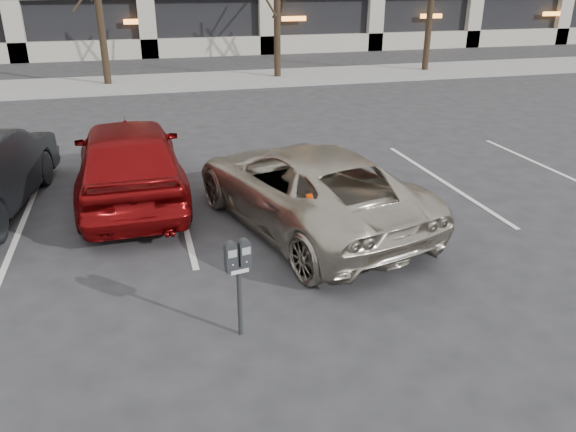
{
  "coord_description": "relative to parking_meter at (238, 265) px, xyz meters",
  "views": [
    {
      "loc": [
        -2.02,
        -7.83,
        4.07
      ],
      "look_at": [
        -0.05,
        -0.6,
        0.86
      ],
      "focal_mm": 35.0,
      "sensor_mm": 36.0,
      "label": 1
    }
  ],
  "objects": [
    {
      "name": "ground",
      "position": [
        1.06,
        2.08,
        -0.96
      ],
      "size": [
        140.0,
        140.0,
        0.0
      ],
      "primitive_type": "plane",
      "color": "#28282B",
      "rests_on": "ground"
    },
    {
      "name": "sidewalk",
      "position": [
        1.06,
        18.08,
        -0.9
      ],
      "size": [
        80.0,
        4.0,
        0.12
      ],
      "primitive_type": "cube",
      "color": "gray",
      "rests_on": "ground"
    },
    {
      "name": "stall_lines",
      "position": [
        -0.34,
        4.38,
        -0.95
      ],
      "size": [
        16.9,
        5.2,
        0.0
      ],
      "color": "silver",
      "rests_on": "ground"
    },
    {
      "name": "parking_meter",
      "position": [
        0.0,
        0.0,
        0.0
      ],
      "size": [
        0.34,
        0.18,
        1.25
      ],
      "rotation": [
        0.0,
        0.0,
        0.18
      ],
      "color": "black",
      "rests_on": "ground"
    },
    {
      "name": "suv_silver",
      "position": [
        1.74,
        2.99,
        -0.24
      ],
      "size": [
        3.6,
        5.59,
        1.44
      ],
      "rotation": [
        0.0,
        0.0,
        3.4
      ],
      "color": "#B4AB99",
      "rests_on": "ground"
    },
    {
      "name": "car_red",
      "position": [
        -1.19,
        5.0,
        -0.12
      ],
      "size": [
        2.07,
        4.94,
        1.67
      ],
      "primitive_type": "imported",
      "rotation": [
        0.0,
        0.0,
        3.16
      ],
      "color": "maroon",
      "rests_on": "ground"
    }
  ]
}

